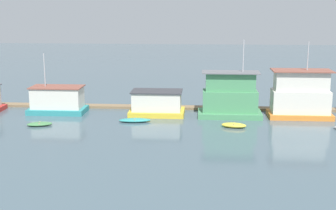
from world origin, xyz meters
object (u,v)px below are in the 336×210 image
houseboat_orange (300,96)px  dinghy_teal (135,120)px  houseboat_yellow (157,103)px  houseboat_teal (58,100)px  houseboat_green (230,98)px  dinghy_yellow (234,125)px  dinghy_green (40,124)px

houseboat_orange → dinghy_teal: bearing=-169.2°
dinghy_teal → houseboat_yellow: bearing=60.0°
houseboat_teal → dinghy_teal: bearing=-21.2°
houseboat_yellow → dinghy_teal: (-2.16, -3.74, -1.17)m
houseboat_green → dinghy_yellow: (0.20, -4.94, -2.05)m
houseboat_orange → dinghy_yellow: (-7.97, -5.25, -2.29)m
houseboat_orange → dinghy_yellow: houseboat_orange is taller
houseboat_orange → dinghy_yellow: 9.82m
houseboat_green → dinghy_green: bearing=-164.7°
houseboat_green → dinghy_yellow: houseboat_green is taller
houseboat_teal → dinghy_yellow: 21.81m
houseboat_teal → houseboat_yellow: size_ratio=1.11×
houseboat_green → houseboat_orange: 8.18m
houseboat_orange → dinghy_teal: houseboat_orange is taller
houseboat_orange → houseboat_yellow: bearing=179.7°
houseboat_teal → dinghy_teal: (10.05, -3.90, -1.32)m
houseboat_teal → dinghy_teal: houseboat_teal is taller
dinghy_yellow → houseboat_yellow: bearing=148.8°
dinghy_yellow → houseboat_orange: bearing=33.4°
dinghy_green → dinghy_teal: size_ratio=0.81×
houseboat_yellow → houseboat_green: bearing=-2.7°
dinghy_green → houseboat_teal: bearing=89.0°
dinghy_teal → houseboat_green: bearing=17.1°
houseboat_orange → houseboat_green: bearing=-177.8°
houseboat_teal → houseboat_orange: 29.05m
houseboat_green → dinghy_teal: size_ratio=2.45×
houseboat_teal → houseboat_green: size_ratio=0.80×
houseboat_yellow → houseboat_orange: bearing=-0.3°
houseboat_yellow → houseboat_orange: 16.86m
dinghy_green → dinghy_yellow: 21.19m
dinghy_teal → houseboat_teal: bearing=158.8°
houseboat_yellow → dinghy_green: houseboat_yellow is taller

